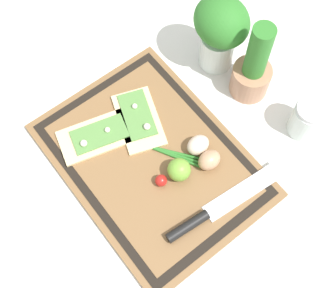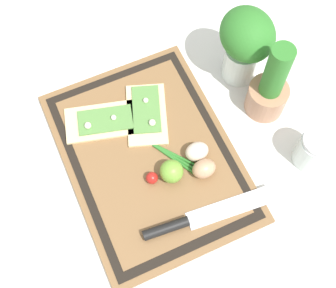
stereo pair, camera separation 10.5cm
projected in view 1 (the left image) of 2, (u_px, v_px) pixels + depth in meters
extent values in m
plane|color=silver|center=(152.00, 161.00, 1.07)|extent=(6.00, 6.00, 0.00)
cube|color=brown|center=(152.00, 160.00, 1.07)|extent=(0.50, 0.37, 0.01)
cube|color=black|center=(152.00, 159.00, 1.06)|extent=(0.47, 0.34, 0.00)
cube|color=brown|center=(152.00, 159.00, 1.06)|extent=(0.43, 0.30, 0.00)
cube|color=beige|center=(95.00, 137.00, 1.08)|extent=(0.13, 0.18, 0.01)
cube|color=#568942|center=(99.00, 134.00, 1.08)|extent=(0.10, 0.14, 0.00)
sphere|color=silver|center=(84.00, 143.00, 1.06)|extent=(0.02, 0.02, 0.02)
sphere|color=silver|center=(107.00, 130.00, 1.07)|extent=(0.01, 0.01, 0.01)
cube|color=beige|center=(139.00, 120.00, 1.10)|extent=(0.18, 0.14, 0.01)
cube|color=#568942|center=(137.00, 115.00, 1.10)|extent=(0.14, 0.10, 0.00)
sphere|color=silver|center=(147.00, 127.00, 1.08)|extent=(0.02, 0.02, 0.02)
sphere|color=silver|center=(135.00, 106.00, 1.10)|extent=(0.01, 0.01, 0.01)
cube|color=silver|center=(244.00, 191.00, 1.03)|extent=(0.06, 0.20, 0.00)
cylinder|color=black|center=(188.00, 226.00, 0.98)|extent=(0.03, 0.10, 0.02)
ellipsoid|color=tan|center=(209.00, 160.00, 1.04)|extent=(0.04, 0.05, 0.04)
ellipsoid|color=beige|center=(198.00, 145.00, 1.05)|extent=(0.04, 0.05, 0.04)
sphere|color=#70A838|center=(179.00, 170.00, 1.02)|extent=(0.05, 0.05, 0.05)
sphere|color=red|center=(161.00, 181.00, 1.02)|extent=(0.03, 0.03, 0.03)
cylinder|color=#2D7528|center=(150.00, 147.00, 1.07)|extent=(0.22, 0.13, 0.01)
cylinder|color=#2D7528|center=(150.00, 147.00, 1.07)|extent=(0.22, 0.14, 0.01)
cylinder|color=#2D7528|center=(150.00, 147.00, 1.07)|extent=(0.21, 0.16, 0.01)
cylinder|color=#AD7A5B|center=(250.00, 80.00, 1.12)|extent=(0.09, 0.09, 0.08)
cylinder|color=#2D7528|center=(257.00, 57.00, 1.04)|extent=(0.05, 0.05, 0.19)
cylinder|color=silver|center=(307.00, 120.00, 1.07)|extent=(0.08, 0.08, 0.09)
cylinder|color=#B73323|center=(304.00, 125.00, 1.09)|extent=(0.07, 0.07, 0.03)
cylinder|color=silver|center=(313.00, 109.00, 1.03)|extent=(0.07, 0.07, 0.01)
cylinder|color=silver|center=(217.00, 49.00, 1.15)|extent=(0.09, 0.09, 0.10)
ellipsoid|color=#2D7528|center=(222.00, 21.00, 1.05)|extent=(0.14, 0.12, 0.11)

